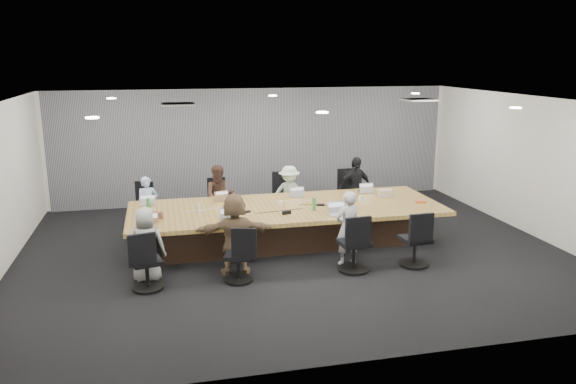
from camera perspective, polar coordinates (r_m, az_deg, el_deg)
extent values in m
cube|color=black|center=(10.60, 0.49, -6.02)|extent=(10.00, 8.00, 0.00)
cube|color=white|center=(10.01, 0.53, 9.24)|extent=(10.00, 8.00, 0.00)
cube|color=silver|center=(14.07, -3.35, 4.77)|extent=(10.00, 0.00, 2.80)
cube|color=silver|center=(6.54, 8.86, -5.91)|extent=(10.00, 0.00, 2.80)
cube|color=silver|center=(12.37, 23.66, 2.40)|extent=(0.00, 8.00, 2.80)
cube|color=gray|center=(13.99, -3.29, 4.72)|extent=(9.80, 0.04, 2.80)
cube|color=#352217|center=(10.96, -0.12, -3.54)|extent=(4.80, 1.40, 0.66)
cube|color=#AD8741|center=(10.86, -0.12, -1.67)|extent=(6.00, 2.20, 0.08)
imported|color=#ABBDE7|center=(11.93, -14.05, -1.26)|extent=(0.47, 0.35, 1.17)
cube|color=#B2B2B7|center=(11.36, -14.12, -1.15)|extent=(0.31, 0.24, 0.02)
imported|color=#452E25|center=(11.97, -6.95, -0.45)|extent=(0.68, 0.55, 1.34)
cube|color=#8C6647|center=(11.42, -6.65, -0.74)|extent=(0.33, 0.26, 0.02)
imported|color=#AEC7AF|center=(12.23, 0.13, -0.25)|extent=(0.84, 0.51, 1.26)
cube|color=#B2B2B7|center=(11.68, 0.75, -0.32)|extent=(0.29, 0.20, 0.02)
imported|color=black|center=(12.64, 6.83, 0.43)|extent=(0.87, 0.48, 1.40)
cube|color=#B2B2B7|center=(12.12, 7.71, 0.08)|extent=(0.31, 0.22, 0.02)
imported|color=#949795|center=(9.33, -14.21, -5.21)|extent=(0.66, 0.49, 1.24)
cube|color=#8C6647|center=(9.82, -14.22, -3.48)|extent=(0.40, 0.32, 0.02)
imported|color=brown|center=(9.38, -5.41, -4.25)|extent=(1.32, 0.51, 1.39)
cube|color=#B2B2B7|center=(9.88, -5.85, -3.00)|extent=(0.33, 0.25, 0.02)
imported|color=#AEAEB3|center=(9.83, 6.07, -3.65)|extent=(0.54, 0.41, 1.32)
cube|color=#B2B2B7|center=(10.30, 5.08, -2.29)|extent=(0.36, 0.27, 0.02)
cylinder|color=#33823A|center=(10.90, -14.01, -1.19)|extent=(0.08, 0.08, 0.23)
cylinder|color=#33823A|center=(10.54, 2.67, -1.25)|extent=(0.07, 0.07, 0.24)
cylinder|color=silver|center=(10.46, -9.03, -1.66)|extent=(0.08, 0.08, 0.20)
cylinder|color=white|center=(10.90, -0.72, -1.15)|extent=(0.09, 0.09, 0.09)
cylinder|color=white|center=(11.36, 7.38, -0.63)|extent=(0.10, 0.10, 0.10)
cylinder|color=brown|center=(10.28, -12.83, -2.34)|extent=(0.11, 0.11, 0.11)
cube|color=black|center=(10.46, -4.24, -2.00)|extent=(0.17, 0.14, 0.03)
cube|color=black|center=(10.93, 3.32, -1.30)|extent=(0.16, 0.12, 0.03)
cube|color=black|center=(10.31, -0.14, -2.10)|extent=(0.18, 0.09, 0.07)
cube|color=#BFB096|center=(11.73, 9.83, -0.13)|extent=(0.30, 0.20, 0.15)
cube|color=#CD5329|center=(11.42, 13.34, -0.97)|extent=(0.21, 0.17, 0.04)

